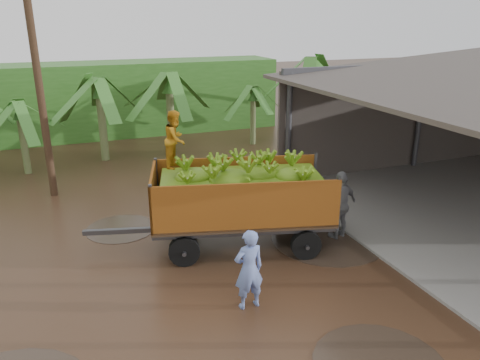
% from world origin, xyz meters
% --- Properties ---
extents(ground, '(100.00, 100.00, 0.00)m').
position_xyz_m(ground, '(0.00, 0.00, 0.00)').
color(ground, black).
rests_on(ground, ground).
extents(hedge_north, '(22.00, 3.00, 3.60)m').
position_xyz_m(hedge_north, '(-2.00, 16.00, 1.80)').
color(hedge_north, '#2D661E').
rests_on(hedge_north, ground).
extents(banana_trailer, '(6.39, 3.28, 3.56)m').
position_xyz_m(banana_trailer, '(2.03, 1.94, 1.37)').
color(banana_trailer, '#C86E1C').
rests_on(banana_trailer, ground).
extents(man_blue, '(0.66, 0.45, 1.75)m').
position_xyz_m(man_blue, '(1.16, -0.77, 0.87)').
color(man_blue, '#6E83C8').
rests_on(man_blue, ground).
extents(man_grey, '(1.19, 0.75, 1.89)m').
position_xyz_m(man_grey, '(4.71, 1.37, 0.95)').
color(man_grey, slate).
rests_on(man_grey, ground).
extents(utility_pole, '(1.20, 0.24, 7.46)m').
position_xyz_m(utility_pole, '(-2.54, 7.64, 3.79)').
color(utility_pole, '#47301E').
rests_on(utility_pole, ground).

